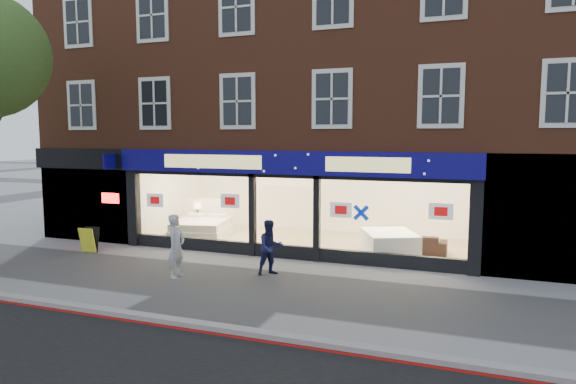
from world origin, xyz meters
The scene contains 12 objects.
ground centered at (0.00, 0.00, 0.00)m, with size 120.00×120.00×0.00m, color gray.
kerb_line centered at (0.00, -3.10, 0.01)m, with size 60.00×0.10×0.01m, color #8C0A07.
kerb_stone centered at (0.00, -2.90, 0.06)m, with size 60.00×0.25×0.12m, color gray.
showroom_floor centered at (0.00, 5.25, 0.05)m, with size 11.00×4.50×0.10m, color tan.
building centered at (-0.02, 6.93, 6.67)m, with size 19.00×8.26×10.30m.
display_bed centered at (-3.77, 4.62, 0.45)m, with size 2.28×2.58×1.27m.
bedside_table centered at (-4.40, 5.42, 0.38)m, with size 0.45×0.45×0.55m, color brown.
mattress_stack centered at (3.04, 4.18, 0.46)m, with size 2.06×2.25×0.72m.
sofa centered at (3.70, 4.79, 0.39)m, with size 2.01×0.79×0.59m, color black.
a_board centered at (-6.19, 1.61, 0.41)m, with size 0.53×0.34×0.82m, color yellow.
pedestrian_grey centered at (-1.93, 0.08, 0.84)m, with size 0.62×0.40×1.69m, color #B3B7BC.
pedestrian_blue centered at (0.33, 1.16, 0.75)m, with size 0.73×0.57×1.50m, color #171A42.
Camera 1 is at (5.50, -11.41, 3.77)m, focal length 32.00 mm.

